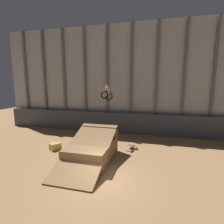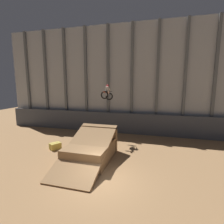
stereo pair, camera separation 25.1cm
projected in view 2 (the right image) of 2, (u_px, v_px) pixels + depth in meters
name	position (u px, v px, depth m)	size (l,w,h in m)	color
ground_plane	(101.00, 181.00, 10.23)	(60.00, 60.00, 0.00)	#9E754C
arena_back_wall	(132.00, 80.00, 19.58)	(32.00, 0.40, 12.16)	#ADB2B7
lower_barrier	(130.00, 124.00, 19.67)	(31.36, 0.20, 2.34)	#474C56
dirt_ramp	(92.00, 149.00, 13.20)	(3.04, 6.05, 2.32)	#966F48
rider_bike_solo	(107.00, 93.00, 16.60)	(0.78, 1.75, 1.56)	black
hay_bale_trackside	(55.00, 146.00, 15.16)	(0.98, 1.08, 0.57)	#CCB751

